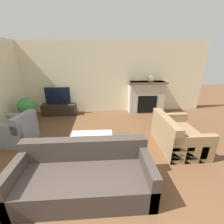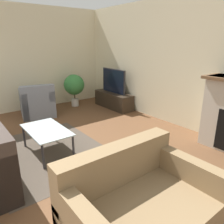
{
  "view_description": "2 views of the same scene",
  "coord_description": "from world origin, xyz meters",
  "px_view_note": "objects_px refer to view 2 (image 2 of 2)",
  "views": [
    {
      "loc": [
        0.21,
        -1.24,
        2.21
      ],
      "look_at": [
        0.45,
        2.39,
        0.82
      ],
      "focal_mm": 24.0,
      "sensor_mm": 36.0,
      "label": 1
    },
    {
      "loc": [
        3.22,
        0.72,
        1.79
      ],
      "look_at": [
        0.55,
        2.78,
        0.7
      ],
      "focal_mm": 35.0,
      "sensor_mm": 36.0,
      "label": 2
    }
  ],
  "objects_px": {
    "tv": "(114,81)",
    "couch_loveseat": "(139,209)",
    "coffee_table": "(46,132)",
    "armchair_by_window": "(37,104)",
    "potted_plant": "(74,86)"
  },
  "relations": [
    {
      "from": "armchair_by_window",
      "to": "potted_plant",
      "type": "height_order",
      "value": "potted_plant"
    },
    {
      "from": "tv",
      "to": "armchair_by_window",
      "type": "relative_size",
      "value": 0.94
    },
    {
      "from": "armchair_by_window",
      "to": "coffee_table",
      "type": "distance_m",
      "value": 2.08
    },
    {
      "from": "armchair_by_window",
      "to": "potted_plant",
      "type": "bearing_deg",
      "value": -157.77
    },
    {
      "from": "couch_loveseat",
      "to": "coffee_table",
      "type": "height_order",
      "value": "couch_loveseat"
    },
    {
      "from": "armchair_by_window",
      "to": "coffee_table",
      "type": "relative_size",
      "value": 0.99
    },
    {
      "from": "coffee_table",
      "to": "potted_plant",
      "type": "xyz_separation_m",
      "value": [
        -2.22,
        1.71,
        0.22
      ]
    },
    {
      "from": "tv",
      "to": "armchair_by_window",
      "type": "bearing_deg",
      "value": -107.1
    },
    {
      "from": "couch_loveseat",
      "to": "coffee_table",
      "type": "distance_m",
      "value": 2.13
    },
    {
      "from": "tv",
      "to": "armchair_by_window",
      "type": "xyz_separation_m",
      "value": [
        -0.6,
        -1.95,
        -0.46
      ]
    },
    {
      "from": "tv",
      "to": "couch_loveseat",
      "type": "height_order",
      "value": "tv"
    },
    {
      "from": "armchair_by_window",
      "to": "potted_plant",
      "type": "relative_size",
      "value": 1.07
    },
    {
      "from": "couch_loveseat",
      "to": "armchair_by_window",
      "type": "relative_size",
      "value": 1.38
    },
    {
      "from": "tv",
      "to": "couch_loveseat",
      "type": "relative_size",
      "value": 0.68
    },
    {
      "from": "armchair_by_window",
      "to": "potted_plant",
      "type": "xyz_separation_m",
      "value": [
        -0.21,
        1.16,
        0.3
      ]
    }
  ]
}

